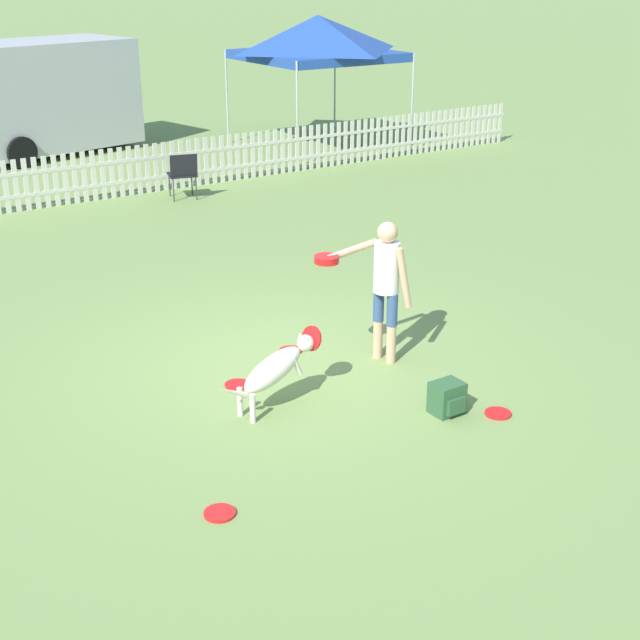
% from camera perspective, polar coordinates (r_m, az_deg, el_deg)
% --- Properties ---
extents(ground_plane, '(240.00, 240.00, 0.00)m').
position_cam_1_polar(ground_plane, '(9.93, -2.41, -2.82)').
color(ground_plane, olive).
extents(handler_person, '(1.03, 0.51, 1.60)m').
position_cam_1_polar(handler_person, '(9.64, 4.01, 2.82)').
color(handler_person, tan).
rests_on(handler_person, ground_plane).
extents(leaping_dog, '(1.28, 0.44, 0.72)m').
position_cam_1_polar(leaping_dog, '(8.83, -2.84, -3.06)').
color(leaping_dog, beige).
rests_on(leaping_dog, ground_plane).
extents(frisbee_near_handler, '(0.26, 0.26, 0.02)m').
position_cam_1_polar(frisbee_near_handler, '(9.46, -5.32, -4.14)').
color(frisbee_near_handler, red).
rests_on(frisbee_near_handler, ground_plane).
extents(frisbee_near_dog, '(0.26, 0.26, 0.02)m').
position_cam_1_polar(frisbee_near_dog, '(9.02, 11.32, -5.88)').
color(frisbee_near_dog, red).
rests_on(frisbee_near_dog, ground_plane).
extents(frisbee_midfield, '(0.26, 0.26, 0.02)m').
position_cam_1_polar(frisbee_midfield, '(10.22, -1.91, -1.98)').
color(frisbee_midfield, red).
rests_on(frisbee_midfield, ground_plane).
extents(frisbee_far_scatter, '(0.26, 0.26, 0.02)m').
position_cam_1_polar(frisbee_far_scatter, '(7.42, -6.44, -12.19)').
color(frisbee_far_scatter, red).
rests_on(frisbee_far_scatter, ground_plane).
extents(backpack_on_grass, '(0.31, 0.29, 0.32)m').
position_cam_1_polar(backpack_on_grass, '(8.90, 8.15, -4.97)').
color(backpack_on_grass, '#2D5633').
rests_on(backpack_on_grass, ground_plane).
extents(picket_fence, '(22.63, 0.04, 0.94)m').
position_cam_1_polar(picket_fence, '(16.90, -17.13, 8.45)').
color(picket_fence, beige).
rests_on(picket_fence, ground_plane).
extents(folding_chair_center, '(0.62, 0.63, 0.87)m').
position_cam_1_polar(folding_chair_center, '(16.92, -8.77, 9.36)').
color(folding_chair_center, '#333338').
rests_on(folding_chair_center, ground_plane).
extents(canopy_tent_main, '(3.20, 3.20, 3.01)m').
position_cam_1_polar(canopy_tent_main, '(21.46, -0.15, 17.62)').
color(canopy_tent_main, '#B2B2B2').
rests_on(canopy_tent_main, ground_plane).
extents(equipment_trailer, '(6.02, 3.16, 2.50)m').
position_cam_1_polar(equipment_trailer, '(21.50, -18.76, 13.33)').
color(equipment_trailer, '#B7B7B7').
rests_on(equipment_trailer, ground_plane).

